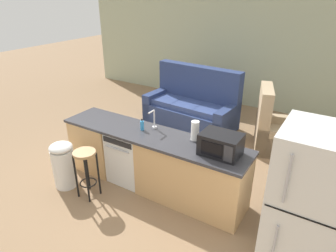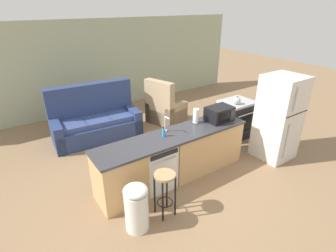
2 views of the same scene
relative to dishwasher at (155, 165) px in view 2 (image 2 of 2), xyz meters
The scene contains 15 objects.
ground_plane 0.49m from the dishwasher, ahead, with size 24.00×24.00×0.00m, color #896B4C.
wall_back 4.33m from the dishwasher, 82.54° to the left, with size 10.00×0.06×2.60m.
kitchen_counter 0.49m from the dishwasher, ahead, with size 2.94×0.66×0.90m.
dishwasher is the anchor object (origin of this frame).
stove_range 2.66m from the dishwasher, 11.91° to the left, with size 0.76×0.68×0.90m.
refrigerator 2.69m from the dishwasher, 11.93° to the right, with size 0.72×0.73×1.74m.
microwave 1.59m from the dishwasher, ahead, with size 0.50×0.37×0.28m.
sink_faucet 0.72m from the dishwasher, 27.01° to the left, with size 0.07×0.18×0.30m.
paper_towel_roll 1.20m from the dishwasher, ahead, with size 0.14×0.14×0.28m.
soap_bottle 0.59m from the dishwasher, 12.22° to the left, with size 0.06×0.06×0.18m.
kettle 2.53m from the dishwasher, ahead, with size 0.21×0.17×0.19m.
bar_stool 0.74m from the dishwasher, 110.73° to the right, with size 0.32×0.32×0.74m.
trash_bin 1.02m from the dishwasher, 136.93° to the right, with size 0.35×0.35×0.74m.
couch 2.44m from the dishwasher, 94.42° to the left, with size 2.06×1.05×1.27m.
armchair 2.74m from the dishwasher, 53.15° to the left, with size 1.02×1.05×1.20m.
Camera 2 is at (-2.23, -3.29, 2.98)m, focal length 28.00 mm.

